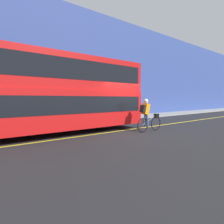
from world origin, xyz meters
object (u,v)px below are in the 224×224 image
at_px(trash_bin, 86,114).
at_px(cyclist_on_bike, 147,114).
at_px(bus, 40,91).
at_px(street_sign_post, 79,99).

bearing_deg(trash_bin, cyclist_on_bike, -82.03).
bearing_deg(bus, cyclist_on_bike, -25.52).
bearing_deg(street_sign_post, bus, -137.03).
relative_size(bus, cyclist_on_bike, 5.87).
distance_m(cyclist_on_bike, street_sign_post, 5.50).
distance_m(bus, cyclist_on_bike, 5.23).
xyz_separation_m(bus, trash_bin, (3.86, 3.11, -1.44)).
bearing_deg(trash_bin, bus, -141.21).
height_order(bus, cyclist_on_bike, bus).
height_order(cyclist_on_bike, street_sign_post, street_sign_post).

